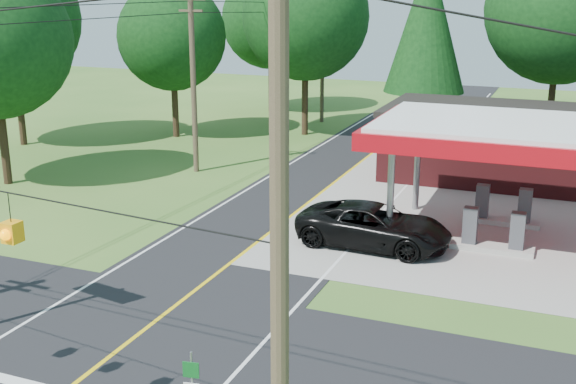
% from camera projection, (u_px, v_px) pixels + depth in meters
% --- Properties ---
extents(ground, '(120.00, 120.00, 0.00)m').
position_uv_depth(ground, '(140.00, 334.00, 21.76)').
color(ground, '#346323').
rests_on(ground, ground).
extents(main_highway, '(8.00, 120.00, 0.02)m').
position_uv_depth(main_highway, '(140.00, 333.00, 21.76)').
color(main_highway, black).
rests_on(main_highway, ground).
extents(cross_road, '(70.00, 7.00, 0.02)m').
position_uv_depth(cross_road, '(140.00, 333.00, 21.75)').
color(cross_road, black).
rests_on(cross_road, ground).
extents(lane_center_yellow, '(0.15, 110.00, 0.00)m').
position_uv_depth(lane_center_yellow, '(140.00, 333.00, 21.75)').
color(lane_center_yellow, yellow).
rests_on(lane_center_yellow, main_highway).
extents(gas_canopy, '(10.60, 7.40, 4.88)m').
position_uv_depth(gas_canopy, '(505.00, 137.00, 28.93)').
color(gas_canopy, gray).
rests_on(gas_canopy, ground).
extents(convenience_store, '(16.40, 7.55, 3.80)m').
position_uv_depth(convenience_store, '(541.00, 146.00, 38.12)').
color(convenience_store, '#56181B').
rests_on(convenience_store, ground).
extents(utility_pole_near_right, '(1.80, 0.30, 11.50)m').
position_uv_depth(utility_pole_near_right, '(280.00, 265.00, 11.18)').
color(utility_pole_near_right, '#473828').
rests_on(utility_pole_near_right, ground).
extents(utility_pole_far_left, '(1.80, 0.30, 10.00)m').
position_uv_depth(utility_pole_far_left, '(193.00, 79.00, 39.23)').
color(utility_pole_far_left, '#473828').
rests_on(utility_pole_far_left, ground).
extents(utility_pole_north, '(0.30, 0.30, 9.50)m').
position_uv_depth(utility_pole_north, '(322.00, 59.00, 53.97)').
color(utility_pole_north, '#473828').
rests_on(utility_pole_north, ground).
extents(treeline_backdrop, '(70.27, 51.59, 13.30)m').
position_uv_depth(treeline_backdrop, '(381.00, 33.00, 40.78)').
color(treeline_backdrop, '#332316').
rests_on(treeline_backdrop, ground).
extents(suv_car, '(6.38, 6.38, 1.70)m').
position_uv_depth(suv_car, '(374.00, 226.00, 28.82)').
color(suv_car, black).
rests_on(suv_car, ground).
extents(route_sign_post, '(0.39, 0.12, 1.93)m').
position_uv_depth(route_sign_post, '(192.00, 383.00, 16.94)').
color(route_sign_post, gray).
rests_on(route_sign_post, ground).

